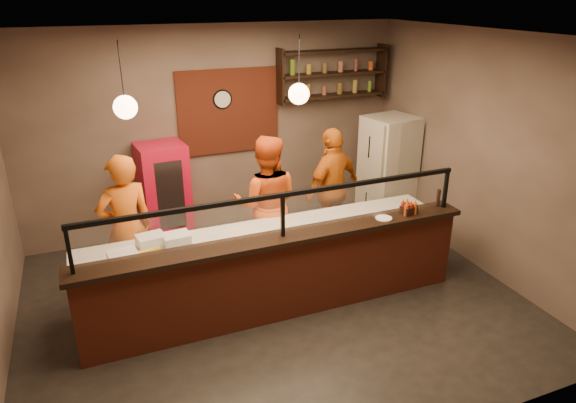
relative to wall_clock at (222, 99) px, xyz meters
name	(u,v)px	position (x,y,z in m)	size (l,w,h in m)	color
floor	(274,301)	(-0.10, -2.46, -2.10)	(6.00, 6.00, 0.00)	black
ceiling	(271,36)	(-0.10, -2.46, 1.10)	(6.00, 6.00, 0.00)	#342B28
wall_back	(217,131)	(-0.10, 0.04, -0.50)	(6.00, 6.00, 0.00)	#796558
wall_right	(481,154)	(2.90, -2.46, -0.50)	(5.00, 5.00, 0.00)	#796558
wall_front	(394,293)	(-0.10, -4.96, -0.50)	(6.00, 6.00, 0.00)	#796558
brick_patch	(229,111)	(0.10, 0.01, -0.20)	(1.60, 0.04, 1.30)	maroon
service_counter	(283,279)	(-0.10, -2.76, -1.60)	(4.60, 0.25, 1.00)	maroon
counter_ledge	(283,238)	(-0.10, -2.76, -1.07)	(4.70, 0.37, 0.06)	black
worktop_cabinet	(269,265)	(-0.10, -2.26, -1.68)	(4.60, 0.75, 0.85)	gray
worktop	(268,233)	(-0.10, -2.26, -1.23)	(4.60, 0.75, 0.05)	beige
sneeze_guard	(283,211)	(-0.10, -2.76, -0.73)	(4.50, 0.05, 0.52)	white
wall_shelving	(333,74)	(1.80, -0.14, 0.30)	(1.84, 0.28, 0.85)	black
wall_clock	(222,99)	(0.00, 0.00, 0.00)	(0.30, 0.30, 0.04)	black
pendant_left	(125,107)	(-1.60, -2.26, 0.45)	(0.24, 0.24, 0.77)	black
pendant_right	(299,94)	(0.30, -2.26, 0.45)	(0.24, 0.24, 0.77)	black
cook_left	(126,228)	(-1.71, -1.62, -1.16)	(0.69, 0.45, 1.88)	orange
cook_mid	(267,204)	(0.13, -1.58, -1.15)	(0.93, 0.72, 1.91)	#DC5014
cook_right	(332,188)	(1.27, -1.29, -1.18)	(1.08, 0.45, 1.84)	orange
fridge	(388,171)	(2.50, -0.87, -1.20)	(0.75, 0.70, 1.79)	beige
red_cooler	(165,195)	(-1.04, -0.31, -1.31)	(0.68, 0.62, 1.58)	red
pizza_dough	(245,236)	(-0.41, -2.32, -1.19)	(0.54, 0.54, 0.01)	beige
prep_tub_a	(176,240)	(-1.21, -2.24, -1.12)	(0.30, 0.24, 0.15)	white
prep_tub_b	(151,241)	(-1.49, -2.17, -1.12)	(0.31, 0.25, 0.15)	silver
prep_tub_c	(123,259)	(-1.83, -2.47, -1.12)	(0.30, 0.24, 0.15)	white
rolling_pin	(146,252)	(-1.58, -2.32, -1.17)	(0.06, 0.06, 0.36)	gold
condiment_caddy	(409,210)	(1.58, -2.77, -0.99)	(0.18, 0.14, 0.10)	black
pepper_mill	(438,198)	(2.07, -2.70, -0.93)	(0.05, 0.05, 0.22)	black
small_plate	(384,218)	(1.21, -2.79, -1.03)	(0.20, 0.20, 0.01)	white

